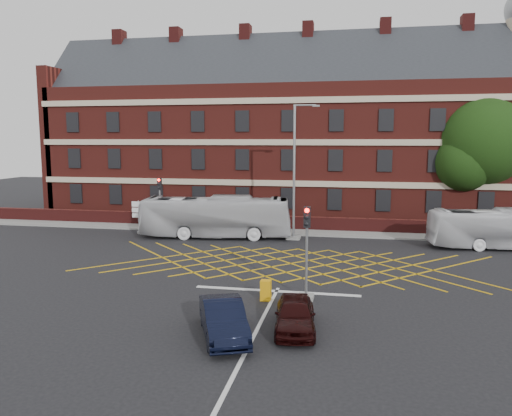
% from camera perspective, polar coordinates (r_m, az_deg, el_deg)
% --- Properties ---
extents(ground, '(120.00, 120.00, 0.00)m').
position_cam_1_polar(ground, '(27.66, 3.47, -7.36)').
color(ground, black).
rests_on(ground, ground).
extents(victorian_building, '(51.00, 12.17, 20.40)m').
position_cam_1_polar(victorian_building, '(48.57, 7.31, 8.49)').
color(victorian_building, maroon).
rests_on(victorian_building, ground).
extents(boundary_wall, '(56.00, 0.50, 1.10)m').
position_cam_1_polar(boundary_wall, '(40.18, 5.93, -1.78)').
color(boundary_wall, '#4D1514').
rests_on(boundary_wall, ground).
extents(far_pavement, '(60.00, 3.00, 0.12)m').
position_cam_1_polar(far_pavement, '(39.29, 5.78, -2.73)').
color(far_pavement, slate).
rests_on(far_pavement, ground).
extents(box_junction_hatching, '(8.22, 8.22, 0.02)m').
position_cam_1_polar(box_junction_hatching, '(29.58, 3.98, -6.34)').
color(box_junction_hatching, '#CC990C').
rests_on(box_junction_hatching, ground).
extents(stop_line, '(8.00, 0.30, 0.02)m').
position_cam_1_polar(stop_line, '(24.33, 2.36, -9.47)').
color(stop_line, silver).
rests_on(stop_line, ground).
extents(centre_line, '(0.15, 14.00, 0.02)m').
position_cam_1_polar(centre_line, '(18.33, -0.82, -15.44)').
color(centre_line, silver).
rests_on(centre_line, ground).
extents(bus_left, '(11.39, 3.92, 3.11)m').
position_cam_1_polar(bus_left, '(37.09, -4.63, -1.00)').
color(bus_left, '#BCBCC1').
rests_on(bus_left, ground).
extents(bus_right, '(9.83, 3.39, 2.68)m').
position_cam_1_polar(bus_right, '(37.08, 26.41, -2.14)').
color(bus_right, silver).
rests_on(bus_right, ground).
extents(car_navy, '(2.93, 4.42, 1.38)m').
position_cam_1_polar(car_navy, '(18.88, -3.75, -12.53)').
color(car_navy, black).
rests_on(car_navy, ground).
extents(car_maroon, '(1.92, 3.90, 1.28)m').
position_cam_1_polar(car_maroon, '(19.49, 4.48, -12.02)').
color(car_maroon, black).
rests_on(car_maroon, ground).
extents(deciduous_tree, '(7.53, 7.25, 10.68)m').
position_cam_1_polar(deciduous_tree, '(44.77, 24.37, 6.26)').
color(deciduous_tree, black).
rests_on(deciduous_tree, ground).
extents(traffic_light_near, '(0.70, 0.70, 4.27)m').
position_cam_1_polar(traffic_light_near, '(22.83, 5.79, -6.10)').
color(traffic_light_near, slate).
rests_on(traffic_light_near, ground).
extents(traffic_light_far, '(0.70, 0.70, 4.27)m').
position_cam_1_polar(traffic_light_far, '(39.88, -10.90, -0.19)').
color(traffic_light_far, slate).
rests_on(traffic_light_far, ground).
extents(street_lamp, '(2.25, 1.00, 9.69)m').
position_cam_1_polar(street_lamp, '(36.22, 4.45, 1.73)').
color(street_lamp, slate).
rests_on(street_lamp, ground).
extents(direction_signs, '(1.10, 0.16, 2.20)m').
position_cam_1_polar(direction_signs, '(42.67, -13.30, -0.26)').
color(direction_signs, gray).
rests_on(direction_signs, ground).
extents(utility_cabinet, '(0.46, 0.41, 0.94)m').
position_cam_1_polar(utility_cabinet, '(22.90, 1.13, -9.39)').
color(utility_cabinet, orange).
rests_on(utility_cabinet, ground).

